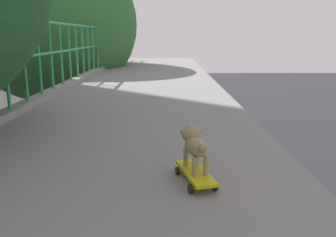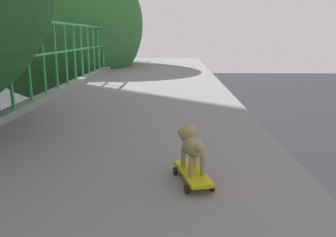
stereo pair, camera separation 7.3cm
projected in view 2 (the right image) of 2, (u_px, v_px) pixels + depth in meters
car_yellow_cab_seventh at (33, 161)px, 16.06m from camera, size 1.78×4.29×1.43m
city_bus at (50, 92)px, 27.10m from camera, size 2.59×10.96×3.52m
roadside_tree_far at (58, 25)px, 12.04m from camera, size 5.90×5.90×9.39m
toy_skateboard at (193, 174)px, 2.50m from camera, size 0.29×0.53×0.09m
small_dog at (191, 143)px, 2.51m from camera, size 0.21×0.39×0.31m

